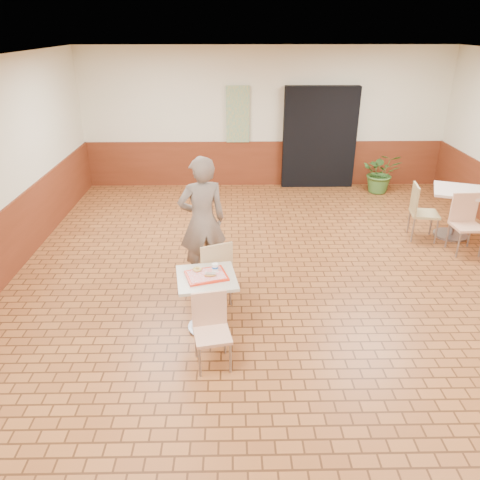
{
  "coord_description": "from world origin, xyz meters",
  "views": [
    {
      "loc": [
        -0.74,
        -5.38,
        3.39
      ],
      "look_at": [
        -0.64,
        -0.12,
        0.95
      ],
      "focal_mm": 35.0,
      "sensor_mm": 36.0,
      "label": 1
    }
  ],
  "objects_px": {
    "chair_main_front": "(211,326)",
    "chair_second_left": "(420,209)",
    "chair_main_back": "(214,270)",
    "long_john_donut": "(210,275)",
    "chair_second_front": "(466,220)",
    "customer": "(202,221)",
    "main_table": "(207,294)",
    "second_table": "(457,205)",
    "serving_tray": "(206,276)",
    "paper_cup": "(215,267)",
    "ring_donut": "(197,269)",
    "potted_plant": "(381,172)"
  },
  "relations": [
    {
      "from": "chair_main_front",
      "to": "chair_second_left",
      "type": "height_order",
      "value": "chair_second_left"
    },
    {
      "from": "main_table",
      "to": "long_john_donut",
      "type": "bearing_deg",
      "value": -42.55
    },
    {
      "from": "customer",
      "to": "main_table",
      "type": "bearing_deg",
      "value": 78.07
    },
    {
      "from": "customer",
      "to": "chair_second_left",
      "type": "xyz_separation_m",
      "value": [
        3.6,
        1.38,
        -0.38
      ]
    },
    {
      "from": "main_table",
      "to": "potted_plant",
      "type": "xyz_separation_m",
      "value": [
        3.55,
        5.02,
        -0.03
      ]
    },
    {
      "from": "chair_main_back",
      "to": "long_john_donut",
      "type": "distance_m",
      "value": 0.64
    },
    {
      "from": "main_table",
      "to": "chair_main_back",
      "type": "distance_m",
      "value": 0.55
    },
    {
      "from": "chair_second_front",
      "to": "potted_plant",
      "type": "relative_size",
      "value": 1.06
    },
    {
      "from": "chair_main_front",
      "to": "customer",
      "type": "distance_m",
      "value": 1.88
    },
    {
      "from": "chair_second_left",
      "to": "paper_cup",
      "type": "bearing_deg",
      "value": 135.58
    },
    {
      "from": "chair_main_front",
      "to": "serving_tray",
      "type": "distance_m",
      "value": 0.68
    },
    {
      "from": "chair_main_front",
      "to": "paper_cup",
      "type": "xyz_separation_m",
      "value": [
        0.03,
        0.69,
        0.34
      ]
    },
    {
      "from": "ring_donut",
      "to": "chair_second_front",
      "type": "xyz_separation_m",
      "value": [
        4.16,
        2.01,
        -0.23
      ]
    },
    {
      "from": "serving_tray",
      "to": "potted_plant",
      "type": "xyz_separation_m",
      "value": [
        3.55,
        5.02,
        -0.28
      ]
    },
    {
      "from": "chair_main_front",
      "to": "long_john_donut",
      "type": "distance_m",
      "value": 0.65
    },
    {
      "from": "main_table",
      "to": "chair_main_back",
      "type": "xyz_separation_m",
      "value": [
        0.06,
        0.54,
        0.03
      ]
    },
    {
      "from": "second_table",
      "to": "chair_second_front",
      "type": "bearing_deg",
      "value": -99.32
    },
    {
      "from": "paper_cup",
      "to": "chair_main_front",
      "type": "bearing_deg",
      "value": -92.35
    },
    {
      "from": "serving_tray",
      "to": "chair_second_left",
      "type": "distance_m",
      "value": 4.36
    },
    {
      "from": "second_table",
      "to": "chair_second_left",
      "type": "bearing_deg",
      "value": -173.04
    },
    {
      "from": "customer",
      "to": "ring_donut",
      "type": "xyz_separation_m",
      "value": [
        -0.0,
        -1.11,
        -0.16
      ]
    },
    {
      "from": "chair_second_front",
      "to": "chair_main_back",
      "type": "bearing_deg",
      "value": -160.85
    },
    {
      "from": "serving_tray",
      "to": "potted_plant",
      "type": "relative_size",
      "value": 0.51
    },
    {
      "from": "chair_main_back",
      "to": "main_table",
      "type": "bearing_deg",
      "value": 59.91
    },
    {
      "from": "chair_main_back",
      "to": "chair_second_left",
      "type": "bearing_deg",
      "value": -172.64
    },
    {
      "from": "main_table",
      "to": "serving_tray",
      "type": "bearing_deg",
      "value": 0.0
    },
    {
      "from": "paper_cup",
      "to": "long_john_donut",
      "type": "bearing_deg",
      "value": -113.15
    },
    {
      "from": "main_table",
      "to": "customer",
      "type": "bearing_deg",
      "value": 95.08
    },
    {
      "from": "customer",
      "to": "second_table",
      "type": "relative_size",
      "value": 2.16
    },
    {
      "from": "long_john_donut",
      "to": "chair_second_left",
      "type": "height_order",
      "value": "chair_second_left"
    },
    {
      "from": "long_john_donut",
      "to": "second_table",
      "type": "distance_m",
      "value": 4.92
    },
    {
      "from": "main_table",
      "to": "customer",
      "type": "height_order",
      "value": "customer"
    },
    {
      "from": "chair_second_front",
      "to": "ring_donut",
      "type": "bearing_deg",
      "value": -156.51
    },
    {
      "from": "paper_cup",
      "to": "second_table",
      "type": "bearing_deg",
      "value": 32.63
    },
    {
      "from": "long_john_donut",
      "to": "second_table",
      "type": "height_order",
      "value": "second_table"
    },
    {
      "from": "chair_main_front",
      "to": "chair_second_front",
      "type": "bearing_deg",
      "value": 23.32
    },
    {
      "from": "chair_main_back",
      "to": "serving_tray",
      "type": "distance_m",
      "value": 0.59
    },
    {
      "from": "second_table",
      "to": "long_john_donut",
      "type": "bearing_deg",
      "value": -146.49
    },
    {
      "from": "customer",
      "to": "potted_plant",
      "type": "height_order",
      "value": "customer"
    },
    {
      "from": "paper_cup",
      "to": "chair_second_front",
      "type": "xyz_separation_m",
      "value": [
        3.95,
        2.03,
        -0.26
      ]
    },
    {
      "from": "main_table",
      "to": "potted_plant",
      "type": "relative_size",
      "value": 0.8
    },
    {
      "from": "serving_tray",
      "to": "customer",
      "type": "bearing_deg",
      "value": 95.08
    },
    {
      "from": "ring_donut",
      "to": "potted_plant",
      "type": "bearing_deg",
      "value": 53.34
    },
    {
      "from": "customer",
      "to": "serving_tray",
      "type": "height_order",
      "value": "customer"
    },
    {
      "from": "long_john_donut",
      "to": "chair_main_back",
      "type": "bearing_deg",
      "value": 88.44
    },
    {
      "from": "second_table",
      "to": "chair_second_left",
      "type": "distance_m",
      "value": 0.65
    },
    {
      "from": "chair_main_front",
      "to": "chair_second_left",
      "type": "distance_m",
      "value": 4.69
    },
    {
      "from": "chair_second_left",
      "to": "long_john_donut",
      "type": "bearing_deg",
      "value": 136.47
    },
    {
      "from": "long_john_donut",
      "to": "chair_second_front",
      "type": "height_order",
      "value": "chair_second_front"
    },
    {
      "from": "long_john_donut",
      "to": "paper_cup",
      "type": "xyz_separation_m",
      "value": [
        0.05,
        0.12,
        0.03
      ]
    }
  ]
}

